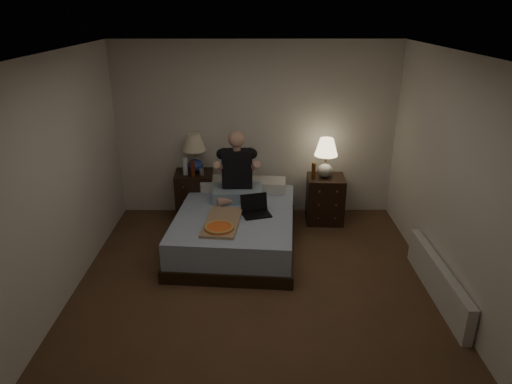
{
  "coord_description": "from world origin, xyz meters",
  "views": [
    {
      "loc": [
        -0.01,
        -4.12,
        2.9
      ],
      "look_at": [
        0.0,
        0.9,
        0.85
      ],
      "focal_mm": 32.0,
      "sensor_mm": 36.0,
      "label": 1
    }
  ],
  "objects_px": {
    "person": "(237,166)",
    "pizza_box": "(219,228)",
    "nightstand_left": "(195,195)",
    "bed": "(236,228)",
    "beer_bottle_left": "(193,169)",
    "beer_bottle_right": "(314,171)",
    "radiator": "(438,280)",
    "water_bottle": "(185,166)",
    "lamp_right": "(326,158)",
    "laptop": "(257,206)",
    "lamp_left": "(195,153)",
    "nightstand_right": "(325,199)",
    "soda_can": "(201,172)"
  },
  "relations": [
    {
      "from": "beer_bottle_right",
      "to": "radiator",
      "type": "distance_m",
      "value": 2.22
    },
    {
      "from": "bed",
      "to": "person",
      "type": "xyz_separation_m",
      "value": [
        0.01,
        0.39,
        0.71
      ]
    },
    {
      "from": "lamp_left",
      "to": "person",
      "type": "distance_m",
      "value": 0.79
    },
    {
      "from": "soda_can",
      "to": "person",
      "type": "height_order",
      "value": "person"
    },
    {
      "from": "bed",
      "to": "soda_can",
      "type": "bearing_deg",
      "value": 128.77
    },
    {
      "from": "beer_bottle_right",
      "to": "radiator",
      "type": "height_order",
      "value": "beer_bottle_right"
    },
    {
      "from": "water_bottle",
      "to": "person",
      "type": "bearing_deg",
      "value": -27.5
    },
    {
      "from": "laptop",
      "to": "radiator",
      "type": "distance_m",
      "value": 2.22
    },
    {
      "from": "person",
      "to": "radiator",
      "type": "xyz_separation_m",
      "value": [
        2.18,
        -1.55,
        -0.75
      ]
    },
    {
      "from": "nightstand_left",
      "to": "laptop",
      "type": "height_order",
      "value": "laptop"
    },
    {
      "from": "soda_can",
      "to": "beer_bottle_left",
      "type": "distance_m",
      "value": 0.14
    },
    {
      "from": "lamp_right",
      "to": "laptop",
      "type": "height_order",
      "value": "lamp_right"
    },
    {
      "from": "lamp_left",
      "to": "laptop",
      "type": "xyz_separation_m",
      "value": [
        0.87,
        -1.02,
        -0.37
      ]
    },
    {
      "from": "nightstand_right",
      "to": "water_bottle",
      "type": "distance_m",
      "value": 2.04
    },
    {
      "from": "lamp_right",
      "to": "lamp_left",
      "type": "bearing_deg",
      "value": 175.02
    },
    {
      "from": "beer_bottle_right",
      "to": "person",
      "type": "xyz_separation_m",
      "value": [
        -1.05,
        -0.27,
        0.16
      ]
    },
    {
      "from": "radiator",
      "to": "bed",
      "type": "bearing_deg",
      "value": 152.13
    },
    {
      "from": "nightstand_left",
      "to": "pizza_box",
      "type": "bearing_deg",
      "value": -75.32
    },
    {
      "from": "beer_bottle_left",
      "to": "pizza_box",
      "type": "relative_size",
      "value": 0.3
    },
    {
      "from": "water_bottle",
      "to": "lamp_left",
      "type": "bearing_deg",
      "value": 40.54
    },
    {
      "from": "bed",
      "to": "nightstand_right",
      "type": "bearing_deg",
      "value": 34.79
    },
    {
      "from": "nightstand_left",
      "to": "person",
      "type": "xyz_separation_m",
      "value": [
        0.64,
        -0.46,
        0.6
      ]
    },
    {
      "from": "lamp_left",
      "to": "lamp_right",
      "type": "bearing_deg",
      "value": -4.98
    },
    {
      "from": "person",
      "to": "nightstand_left",
      "type": "bearing_deg",
      "value": 142.07
    },
    {
      "from": "soda_can",
      "to": "laptop",
      "type": "xyz_separation_m",
      "value": [
        0.77,
        -0.88,
        -0.14
      ]
    },
    {
      "from": "laptop",
      "to": "person",
      "type": "bearing_deg",
      "value": 99.65
    },
    {
      "from": "nightstand_left",
      "to": "nightstand_right",
      "type": "bearing_deg",
      "value": -7.5
    },
    {
      "from": "nightstand_left",
      "to": "radiator",
      "type": "height_order",
      "value": "nightstand_left"
    },
    {
      "from": "lamp_right",
      "to": "person",
      "type": "relative_size",
      "value": 0.6
    },
    {
      "from": "nightstand_left",
      "to": "lamp_left",
      "type": "height_order",
      "value": "lamp_left"
    },
    {
      "from": "nightstand_left",
      "to": "bed",
      "type": "bearing_deg",
      "value": -57.04
    },
    {
      "from": "nightstand_right",
      "to": "soda_can",
      "type": "height_order",
      "value": "soda_can"
    },
    {
      "from": "person",
      "to": "water_bottle",
      "type": "bearing_deg",
      "value": 150.52
    },
    {
      "from": "nightstand_left",
      "to": "laptop",
      "type": "relative_size",
      "value": 2.04
    },
    {
      "from": "lamp_left",
      "to": "water_bottle",
      "type": "xyz_separation_m",
      "value": [
        -0.13,
        -0.11,
        -0.16
      ]
    },
    {
      "from": "lamp_right",
      "to": "radiator",
      "type": "height_order",
      "value": "lamp_right"
    },
    {
      "from": "water_bottle",
      "to": "laptop",
      "type": "xyz_separation_m",
      "value": [
        1.0,
        -0.91,
        -0.22
      ]
    },
    {
      "from": "lamp_right",
      "to": "nightstand_right",
      "type": "bearing_deg",
      "value": -21.96
    },
    {
      "from": "lamp_left",
      "to": "soda_can",
      "type": "height_order",
      "value": "lamp_left"
    },
    {
      "from": "beer_bottle_right",
      "to": "laptop",
      "type": "height_order",
      "value": "beer_bottle_right"
    },
    {
      "from": "pizza_box",
      "to": "water_bottle",
      "type": "bearing_deg",
      "value": 119.1
    },
    {
      "from": "beer_bottle_left",
      "to": "pizza_box",
      "type": "distance_m",
      "value": 1.37
    },
    {
      "from": "water_bottle",
      "to": "radiator",
      "type": "height_order",
      "value": "water_bottle"
    },
    {
      "from": "nightstand_left",
      "to": "radiator",
      "type": "relative_size",
      "value": 0.43
    },
    {
      "from": "person",
      "to": "pizza_box",
      "type": "relative_size",
      "value": 1.22
    },
    {
      "from": "radiator",
      "to": "beer_bottle_right",
      "type": "bearing_deg",
      "value": 121.85
    },
    {
      "from": "soda_can",
      "to": "pizza_box",
      "type": "bearing_deg",
      "value": -75.58
    },
    {
      "from": "bed",
      "to": "beer_bottle_right",
      "type": "xyz_separation_m",
      "value": [
        1.06,
        0.66,
        0.55
      ]
    },
    {
      "from": "pizza_box",
      "to": "radiator",
      "type": "distance_m",
      "value": 2.45
    },
    {
      "from": "lamp_left",
      "to": "beer_bottle_left",
      "type": "relative_size",
      "value": 2.43
    }
  ]
}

